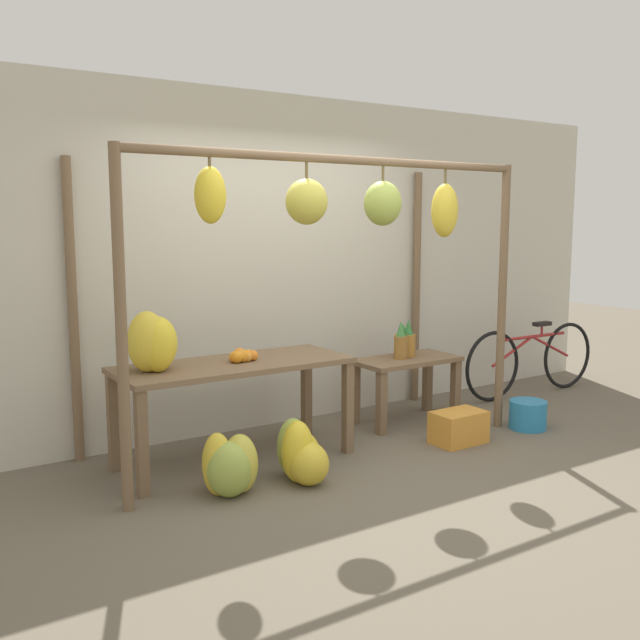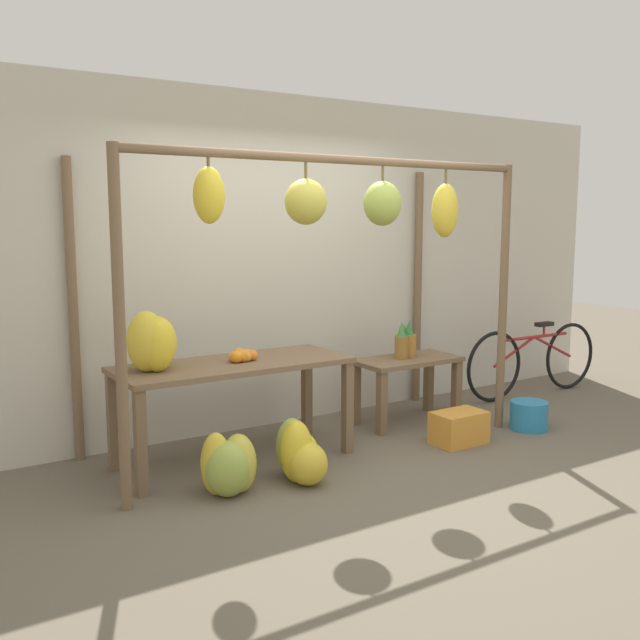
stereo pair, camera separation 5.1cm
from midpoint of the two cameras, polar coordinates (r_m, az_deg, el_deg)
name	(u,v)px [view 2 (the right image)]	position (r m, az deg, el deg)	size (l,w,h in m)	color
ground_plane	(374,476)	(5.07, 4.61, -12.33)	(20.00, 20.00, 0.00)	#665B4C
shop_wall_back	(265,263)	(6.06, -4.17, 4.59)	(8.00, 0.08, 2.80)	beige
stall_awning	(334,235)	(5.21, 1.37, 6.80)	(3.31, 1.25, 2.20)	brown
display_table_main	(234,376)	(5.21, -6.63, -4.48)	(1.71, 0.69, 0.74)	brown
display_table_side	(407,372)	(6.27, 7.20, -4.16)	(0.94, 0.47, 0.57)	brown
banana_pile_on_table	(153,343)	(4.97, -12.91, -1.83)	(0.45, 0.40, 0.42)	yellow
orange_pile	(242,356)	(5.20, -5.99, -2.87)	(0.22, 0.16, 0.10)	orange
pineapple_cluster	(404,343)	(6.26, 7.00, -1.81)	(0.24, 0.23, 0.33)	olive
banana_pile_ground_left	(228,466)	(4.72, -7.05, -11.52)	(0.42, 0.41, 0.42)	gold
banana_pile_ground_right	(300,455)	(4.90, -1.33, -10.73)	(0.36, 0.49, 0.43)	yellow
fruit_crate_white	(459,428)	(5.81, 11.30, -8.44)	(0.42, 0.27, 0.26)	orange
blue_bucket	(529,415)	(6.34, 16.59, -7.31)	(0.31, 0.31, 0.24)	teal
parked_bicycle	(534,359)	(7.51, 16.90, -3.04)	(1.77, 0.10, 0.73)	black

